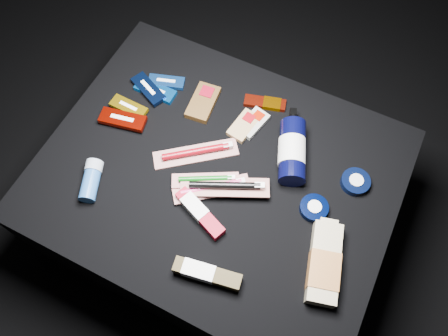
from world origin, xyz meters
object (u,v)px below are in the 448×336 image
at_px(lotion_bottle, 292,151).
at_px(deodorant_stick, 91,180).
at_px(bodywash_bottle, 324,265).
at_px(toothpaste_carton_red, 198,211).

xyz_separation_m(lotion_bottle, deodorant_stick, (-0.46, -0.32, -0.01)).
distance_m(bodywash_bottle, deodorant_stick, 0.65).
relative_size(bodywash_bottle, deodorant_stick, 1.82).
height_order(bodywash_bottle, deodorant_stick, deodorant_stick).
bearing_deg(lotion_bottle, toothpaste_carton_red, -141.56).
xyz_separation_m(lotion_bottle, toothpaste_carton_red, (-0.16, -0.27, -0.02)).
bearing_deg(deodorant_stick, toothpaste_carton_red, -12.06).
relative_size(lotion_bottle, toothpaste_carton_red, 1.44).
height_order(lotion_bottle, toothpaste_carton_red, lotion_bottle).
xyz_separation_m(lotion_bottle, bodywash_bottle, (0.19, -0.25, -0.02)).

